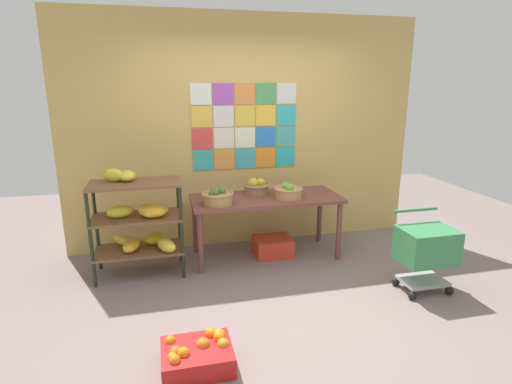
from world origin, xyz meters
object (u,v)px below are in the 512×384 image
fruit_basket_back_left (257,187)px  fruit_basket_right (217,197)px  display_table (266,204)px  fruit_basket_left (288,192)px  shopping_cart (426,248)px  banana_shelf_unit (139,219)px  orange_crate_foreground (198,355)px  produce_crate_under_table (273,246)px

fruit_basket_back_left → fruit_basket_right: bearing=-146.6°
display_table → fruit_basket_left: (0.23, -0.10, 0.15)m
fruit_basket_back_left → shopping_cart: size_ratio=0.40×
banana_shelf_unit → orange_crate_foreground: 1.76m
fruit_basket_left → produce_crate_under_table: (-0.14, 0.11, -0.68)m
display_table → shopping_cart: 1.73m
display_table → fruit_basket_right: (-0.57, -0.15, 0.16)m
fruit_basket_right → orange_crate_foreground: (-0.39, -1.61, -0.70)m
display_table → orange_crate_foreground: display_table is taller
display_table → fruit_basket_right: fruit_basket_right is taller
banana_shelf_unit → fruit_basket_back_left: size_ratio=3.71×
produce_crate_under_table → fruit_basket_back_left: bearing=132.1°
produce_crate_under_table → shopping_cart: size_ratio=0.56×
orange_crate_foreground → banana_shelf_unit: bearing=104.6°
orange_crate_foreground → shopping_cart: shopping_cart is taller
fruit_basket_right → orange_crate_foreground: bearing=-103.7°
banana_shelf_unit → fruit_basket_left: 1.63m
shopping_cart → orange_crate_foreground: bearing=-153.0°
orange_crate_foreground → display_table: bearing=61.4°
display_table → orange_crate_foreground: (-0.96, -1.77, -0.54)m
fruit_basket_right → produce_crate_under_table: fruit_basket_right is taller
produce_crate_under_table → orange_crate_foreground: 2.06m
fruit_basket_left → produce_crate_under_table: 0.71m
produce_crate_under_table → shopping_cart: bearing=-44.4°
fruit_basket_left → fruit_basket_right: (-0.80, -0.05, 0.00)m
display_table → fruit_basket_left: fruit_basket_left is taller
display_table → fruit_basket_right: size_ratio=4.97×
fruit_basket_right → fruit_basket_back_left: bearing=33.4°
display_table → fruit_basket_back_left: fruit_basket_back_left is taller
fruit_basket_right → shopping_cart: (1.85, -1.00, -0.35)m
fruit_basket_back_left → orange_crate_foreground: (-0.90, -1.95, -0.70)m
display_table → fruit_basket_back_left: 0.25m
display_table → orange_crate_foreground: bearing=-118.6°
banana_shelf_unit → fruit_basket_right: 0.84m
orange_crate_foreground → fruit_basket_back_left: bearing=65.2°
fruit_basket_left → fruit_basket_right: fruit_basket_right is taller
display_table → produce_crate_under_table: bearing=6.0°
fruit_basket_right → shopping_cart: bearing=-28.4°
display_table → produce_crate_under_table: (0.09, 0.01, -0.53)m
display_table → orange_crate_foreground: size_ratio=3.36×
fruit_basket_back_left → orange_crate_foreground: bearing=-114.8°
banana_shelf_unit → fruit_basket_right: bearing=-1.6°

